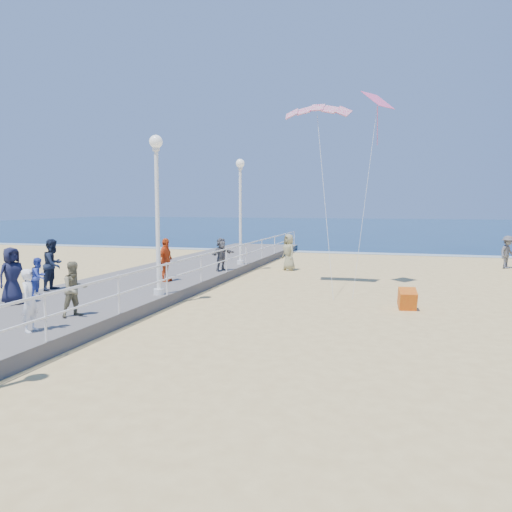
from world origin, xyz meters
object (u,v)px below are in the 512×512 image
(beach_walker_a, at_px, (508,252))
(box_kite, at_px, (407,301))
(spectator_7, at_px, (53,264))
(toddler_held, at_px, (39,277))
(woman_holding_toddler, at_px, (30,300))
(spectator_4, at_px, (12,276))
(spectator_3, at_px, (165,260))
(spectator_1, at_px, (75,289))
(spectator_5, at_px, (221,254))
(lamp_post_far, at_px, (240,200))
(beach_walker_c, at_px, (289,252))
(lamp_post_mid, at_px, (157,198))

(beach_walker_a, height_order, box_kite, beach_walker_a)
(spectator_7, relative_size, beach_walker_a, 1.03)
(toddler_held, bearing_deg, beach_walker_a, -44.83)
(woman_holding_toddler, distance_m, spectator_4, 3.91)
(spectator_7, distance_m, box_kite, 12.35)
(woman_holding_toddler, distance_m, toddler_held, 0.59)
(spectator_3, bearing_deg, toddler_held, -174.77)
(box_kite, bearing_deg, spectator_1, -157.16)
(toddler_held, distance_m, spectator_5, 11.58)
(beach_walker_a, bearing_deg, woman_holding_toddler, -176.61)
(spectator_5, relative_size, spectator_7, 0.83)
(lamp_post_far, xyz_separation_m, spectator_5, (-0.08, -2.63, -2.50))
(spectator_7, height_order, beach_walker_c, spectator_7)
(spectator_7, bearing_deg, spectator_1, -140.25)
(spectator_1, relative_size, spectator_5, 0.99)
(beach_walker_c, bearing_deg, box_kite, -8.72)
(spectator_4, bearing_deg, box_kite, -50.08)
(lamp_post_mid, height_order, spectator_5, lamp_post_mid)
(lamp_post_far, height_order, beach_walker_a, lamp_post_far)
(lamp_post_mid, height_order, beach_walker_c, lamp_post_mid)
(spectator_1, height_order, spectator_4, spectator_4)
(spectator_1, bearing_deg, box_kite, -30.41)
(woman_holding_toddler, relative_size, beach_walker_a, 0.86)
(woman_holding_toddler, bearing_deg, spectator_5, -12.21)
(woman_holding_toddler, relative_size, spectator_7, 0.83)
(woman_holding_toddler, bearing_deg, spectator_1, -9.21)
(spectator_4, relative_size, beach_walker_c, 0.92)
(spectator_3, xyz_separation_m, beach_walker_a, (14.51, 11.66, -0.37))
(lamp_post_mid, xyz_separation_m, beach_walker_a, (13.41, 14.38, -2.77))
(spectator_4, bearing_deg, lamp_post_mid, -33.38)
(lamp_post_mid, relative_size, woman_holding_toddler, 3.50)
(woman_holding_toddler, relative_size, beach_walker_c, 0.79)
(spectator_3, bearing_deg, beach_walker_c, -22.65)
(beach_walker_c, bearing_deg, toddler_held, -52.89)
(lamp_post_far, distance_m, spectator_4, 12.47)
(spectator_7, bearing_deg, beach_walker_c, -35.72)
(lamp_post_far, xyz_separation_m, box_kite, (8.10, -7.30, -3.36))
(beach_walker_a, distance_m, box_kite, 13.76)
(spectator_3, distance_m, box_kite, 9.29)
(spectator_7, bearing_deg, toddler_held, -149.41)
(box_kite, bearing_deg, beach_walker_c, 115.69)
(beach_walker_a, bearing_deg, lamp_post_mid, 175.87)
(lamp_post_mid, relative_size, spectator_4, 3.03)
(spectator_3, bearing_deg, spectator_5, -14.61)
(spectator_5, xyz_separation_m, beach_walker_c, (2.31, 3.96, -0.21))
(lamp_post_mid, bearing_deg, spectator_1, -100.23)
(toddler_held, relative_size, beach_walker_a, 0.52)
(spectator_4, bearing_deg, toddler_held, -110.00)
(woman_holding_toddler, height_order, beach_walker_a, woman_holding_toddler)
(toddler_held, distance_m, beach_walker_c, 15.78)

